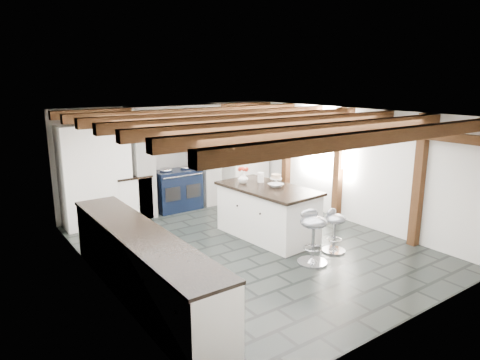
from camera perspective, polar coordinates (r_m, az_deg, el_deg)
ground at (r=7.54m, az=1.15°, el=-8.84°), size 6.00×6.00×0.00m
room_shell at (r=8.07m, az=-8.31°, el=0.45°), size 6.00×6.03×6.00m
range_cooker at (r=9.57m, az=-8.40°, el=-1.19°), size 1.00×0.63×0.99m
kitchen_island at (r=7.86m, az=3.66°, el=-4.18°), size 1.15×1.99×1.26m
bar_stool_near at (r=7.35m, az=12.46°, el=-5.94°), size 0.42×0.42×0.74m
bar_stool_far at (r=6.80m, az=9.72°, el=-6.65°), size 0.54×0.54×0.88m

